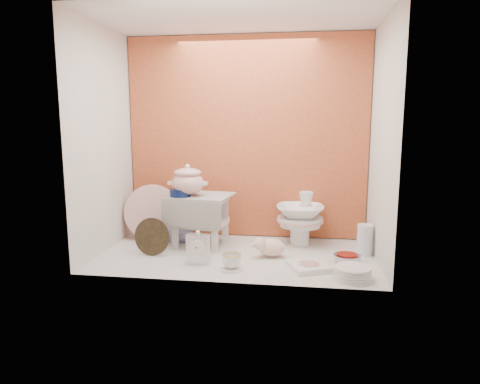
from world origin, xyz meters
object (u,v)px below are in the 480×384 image
(soup_tureen, at_px, (188,180))
(crystal_bowl, at_px, (347,259))
(mantel_clock, at_px, (198,248))
(plush_pig, at_px, (272,247))
(gold_rim_teacup, at_px, (232,261))
(blue_white_vase, at_px, (178,225))
(dinner_plate_stack, at_px, (352,273))
(porcelain_tower, at_px, (300,218))
(floral_platter, at_px, (152,212))
(step_stool, at_px, (201,220))

(soup_tureen, relative_size, crystal_bowl, 1.54)
(mantel_clock, height_order, plush_pig, mantel_clock)
(gold_rim_teacup, bearing_deg, plush_pig, 51.07)
(blue_white_vase, distance_m, dinner_plate_stack, 1.34)
(plush_pig, xyz_separation_m, porcelain_tower, (0.18, 0.32, 0.13))
(soup_tureen, xyz_separation_m, dinner_plate_stack, (1.07, -0.48, -0.44))
(floral_platter, xyz_separation_m, mantel_clock, (0.47, -0.52, -0.10))
(mantel_clock, bearing_deg, step_stool, 103.19)
(plush_pig, distance_m, crystal_bowl, 0.48)
(dinner_plate_stack, xyz_separation_m, porcelain_tower, (-0.30, 0.66, 0.16))
(soup_tureen, height_order, crystal_bowl, soup_tureen)
(gold_rim_teacup, bearing_deg, dinner_plate_stack, -5.23)
(step_stool, relative_size, dinner_plate_stack, 1.94)
(mantel_clock, relative_size, porcelain_tower, 0.54)
(step_stool, bearing_deg, porcelain_tower, 17.80)
(plush_pig, height_order, porcelain_tower, porcelain_tower)
(gold_rim_teacup, bearing_deg, porcelain_tower, 56.13)
(soup_tureen, height_order, gold_rim_teacup, soup_tureen)
(step_stool, distance_m, blue_white_vase, 0.22)
(step_stool, distance_m, mantel_clock, 0.41)
(crystal_bowl, height_order, porcelain_tower, porcelain_tower)
(blue_white_vase, distance_m, mantel_clock, 0.56)
(plush_pig, bearing_deg, soup_tureen, 166.06)
(blue_white_vase, height_order, mantel_clock, blue_white_vase)
(step_stool, distance_m, plush_pig, 0.56)
(blue_white_vase, relative_size, mantel_clock, 1.15)
(dinner_plate_stack, bearing_deg, mantel_clock, 171.56)
(soup_tureen, bearing_deg, plush_pig, -13.81)
(dinner_plate_stack, bearing_deg, blue_white_vase, 152.39)
(soup_tureen, relative_size, blue_white_vase, 1.09)
(blue_white_vase, bearing_deg, dinner_plate_stack, -27.61)
(mantel_clock, distance_m, plush_pig, 0.49)
(crystal_bowl, bearing_deg, dinner_plate_stack, -89.85)
(step_stool, height_order, crystal_bowl, step_stool)
(blue_white_vase, xyz_separation_m, plush_pig, (0.71, -0.28, -0.05))
(plush_pig, xyz_separation_m, dinner_plate_stack, (0.48, -0.34, -0.03))
(soup_tureen, bearing_deg, step_stool, 30.99)
(plush_pig, distance_m, porcelain_tower, 0.39)
(floral_platter, relative_size, blue_white_vase, 1.73)
(floral_platter, bearing_deg, mantel_clock, -47.45)
(floral_platter, distance_m, plush_pig, 0.98)
(gold_rim_teacup, height_order, crystal_bowl, gold_rim_teacup)
(gold_rim_teacup, height_order, dinner_plate_stack, gold_rim_teacup)
(blue_white_vase, height_order, gold_rim_teacup, blue_white_vase)
(floral_platter, relative_size, crystal_bowl, 2.43)
(porcelain_tower, bearing_deg, step_stool, -169.44)
(plush_pig, xyz_separation_m, gold_rim_teacup, (-0.22, -0.27, -0.01))
(crystal_bowl, bearing_deg, plush_pig, 173.26)
(mantel_clock, bearing_deg, soup_tureen, 115.88)
(blue_white_vase, height_order, dinner_plate_stack, blue_white_vase)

